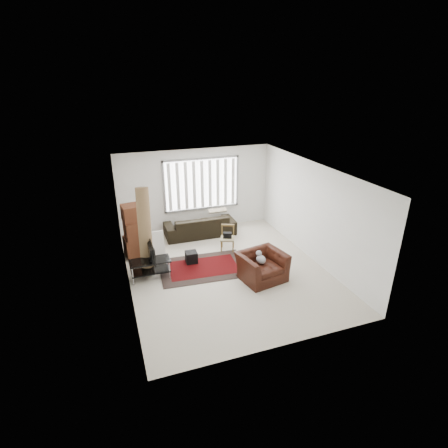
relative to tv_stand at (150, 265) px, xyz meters
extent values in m
plane|color=beige|center=(1.95, -0.31, -0.37)|extent=(6.00, 6.00, 0.00)
cube|color=white|center=(1.95, -0.31, 2.33)|extent=(5.00, 6.00, 0.02)
cube|color=white|center=(1.95, 2.69, 0.98)|extent=(5.00, 0.02, 2.70)
cube|color=white|center=(1.95, -3.31, 0.98)|extent=(5.00, 0.02, 2.70)
cube|color=white|center=(-0.55, -0.31, 0.98)|extent=(0.02, 6.00, 2.70)
cube|color=white|center=(4.45, -0.31, 0.98)|extent=(0.02, 6.00, 2.70)
cube|color=white|center=(2.15, 2.67, 1.18)|extent=(2.40, 0.01, 1.60)
cube|color=gray|center=(2.15, 2.65, 1.18)|extent=(2.52, 0.06, 1.72)
cube|color=white|center=(2.15, 2.61, 1.18)|extent=(2.40, 0.02, 1.55)
cube|color=black|center=(1.40, 0.05, -0.36)|extent=(2.42, 1.70, 0.02)
cube|color=#460607|center=(1.40, 0.05, -0.35)|extent=(1.90, 1.19, 0.00)
cube|color=black|center=(0.00, 0.00, 0.12)|extent=(1.01, 0.46, 0.04)
cube|color=black|center=(0.00, 0.00, -0.16)|extent=(0.97, 0.42, 0.03)
cylinder|color=#B2B2B7|center=(-0.46, -0.19, -0.11)|extent=(0.03, 0.03, 0.51)
cylinder|color=#B2B2B7|center=(0.46, -0.19, -0.11)|extent=(0.03, 0.03, 0.51)
cylinder|color=#B2B2B7|center=(-0.46, 0.19, -0.11)|extent=(0.03, 0.03, 0.51)
cylinder|color=#B2B2B7|center=(0.46, 0.19, -0.11)|extent=(0.03, 0.03, 0.51)
imported|color=black|center=(0.00, 0.00, 0.38)|extent=(0.11, 0.82, 0.47)
cube|color=black|center=(1.18, 0.43, -0.19)|extent=(0.33, 0.33, 0.31)
cube|color=brown|center=(-0.20, 1.40, -0.08)|extent=(0.70, 0.65, 0.56)
cube|color=brown|center=(-0.18, 1.37, 0.45)|extent=(0.63, 0.59, 0.51)
cube|color=brown|center=(-0.22, 1.42, 0.93)|extent=(0.58, 0.58, 0.45)
cube|color=silver|center=(0.25, 1.06, 0.02)|extent=(0.63, 0.31, 0.77)
cylinder|color=brown|center=(0.00, 0.45, 0.76)|extent=(0.47, 0.79, 2.25)
imported|color=black|center=(1.91, 2.14, 0.07)|extent=(2.27, 1.01, 0.87)
cube|color=#867A58|center=(2.38, 0.82, 0.01)|extent=(0.53, 0.53, 0.04)
cylinder|color=brown|center=(2.16, 0.73, -0.18)|extent=(0.04, 0.04, 0.38)
cylinder|color=brown|center=(2.47, 0.60, -0.18)|extent=(0.04, 0.04, 0.38)
cylinder|color=brown|center=(2.29, 1.05, -0.18)|extent=(0.04, 0.04, 0.38)
cylinder|color=brown|center=(2.60, 0.91, -0.18)|extent=(0.04, 0.04, 0.38)
cube|color=brown|center=(2.45, 0.99, 0.36)|extent=(0.37, 0.19, 0.06)
cube|color=brown|center=(2.29, 1.06, 0.20)|extent=(0.05, 0.05, 0.38)
cube|color=brown|center=(2.61, 0.92, 0.20)|extent=(0.05, 0.05, 0.38)
cube|color=black|center=(2.38, 0.82, 0.12)|extent=(0.29, 0.23, 0.16)
imported|color=black|center=(2.65, -0.97, 0.04)|extent=(1.26, 1.15, 0.82)
ellipsoid|color=#59595B|center=(2.65, -0.97, 0.16)|extent=(0.27, 0.33, 0.20)
sphere|color=#59595B|center=(2.62, -0.82, 0.29)|extent=(0.15, 0.15, 0.15)
camera|label=1|loc=(-0.80, -7.90, 4.38)|focal=28.00mm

